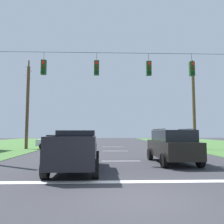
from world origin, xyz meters
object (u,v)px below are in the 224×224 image
object	(u,v)px
utility_pole_mid_right	(194,105)
utility_pole_near_left	(27,105)
overhead_signal_span	(121,96)
suv_black	(172,145)
distant_car_crossing_white	(58,141)
pickup_truck	(76,151)

from	to	relation	value
utility_pole_mid_right	utility_pole_near_left	xyz separation A→B (m)	(-18.12, 0.96, 0.02)
overhead_signal_span	suv_black	size ratio (longest dim) A/B	3.69
utility_pole_near_left	suv_black	bearing A→B (deg)	-42.31
overhead_signal_span	utility_pole_mid_right	world-z (taller)	utility_pole_mid_right
distant_car_crossing_white	utility_pole_mid_right	bearing A→B (deg)	-5.88
pickup_truck	utility_pole_mid_right	xyz separation A→B (m)	(11.10, 12.71, 3.78)
distant_car_crossing_white	suv_black	bearing A→B (deg)	-52.24
suv_black	distant_car_crossing_white	size ratio (longest dim) A/B	1.10
distant_car_crossing_white	utility_pole_near_left	distance (m)	5.17
distant_car_crossing_white	utility_pole_near_left	xyz separation A→B (m)	(-3.24, -0.57, 3.98)
suv_black	utility_pole_near_left	xyz separation A→B (m)	(-12.49, 11.37, 3.71)
pickup_truck	distant_car_crossing_white	xyz separation A→B (m)	(-3.77, 14.24, -0.18)
distant_car_crossing_white	pickup_truck	bearing A→B (deg)	-75.16
overhead_signal_span	utility_pole_near_left	world-z (taller)	utility_pole_near_left
overhead_signal_span	utility_pole_mid_right	size ratio (longest dim) A/B	1.84
utility_pole_mid_right	distant_car_crossing_white	bearing A→B (deg)	174.12
overhead_signal_span	suv_black	world-z (taller)	overhead_signal_span
utility_pole_mid_right	utility_pole_near_left	bearing A→B (deg)	176.96
distant_car_crossing_white	utility_pole_mid_right	xyz separation A→B (m)	(14.87, -1.53, 3.96)
suv_black	utility_pole_mid_right	size ratio (longest dim) A/B	0.50
utility_pole_mid_right	pickup_truck	bearing A→B (deg)	-131.13
suv_black	utility_pole_mid_right	xyz separation A→B (m)	(5.63, 10.41, 3.69)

